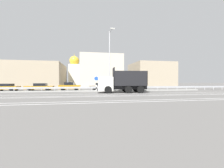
{
  "coord_description": "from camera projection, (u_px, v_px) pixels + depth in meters",
  "views": [
    {
      "loc": [
        -2.25,
        -23.19,
        1.65
      ],
      "look_at": [
        2.07,
        0.48,
        1.28
      ],
      "focal_mm": 24.0,
      "sensor_mm": 36.0,
      "label": 1
    }
  ],
  "objects": [
    {
      "name": "background_building_2",
      "position": [
        150.0,
        75.0,
        50.85
      ],
      "size": [
        12.27,
        12.8,
        7.85
      ],
      "primitive_type": "cube",
      "color": "tan",
      "rests_on": "ground_plane"
    },
    {
      "name": "lane_strip_0",
      "position": [
        125.0,
        94.0,
        20.65
      ],
      "size": [
        68.95,
        0.16,
        0.01
      ],
      "primitive_type": "cube",
      "color": "silver",
      "rests_on": "ground_plane"
    },
    {
      "name": "parked_car_6",
      "position": [
        130.0,
        86.0,
        30.91
      ],
      "size": [
        4.52,
        2.08,
        1.54
      ],
      "rotation": [
        0.0,
        0.0,
        -1.51
      ],
      "color": "#A3A3A8",
      "rests_on": "ground_plane"
    },
    {
      "name": "lane_strip_1",
      "position": [
        131.0,
        95.0,
        18.3
      ],
      "size": [
        68.95,
        0.16,
        0.01
      ],
      "primitive_type": "cube",
      "color": "silver",
      "rests_on": "ground_plane"
    },
    {
      "name": "background_building_0",
      "position": [
        33.0,
        76.0,
        41.18
      ],
      "size": [
        15.93,
        15.23,
        6.53
      ],
      "primitive_type": "cube",
      "color": "tan",
      "rests_on": "ground_plane"
    },
    {
      "name": "median_guardrail",
      "position": [
        98.0,
        88.0,
        26.47
      ],
      "size": [
        68.95,
        0.09,
        0.78
      ],
      "color": "#9EA0A5",
      "rests_on": "ground_plane"
    },
    {
      "name": "lane_strip_3",
      "position": [
        147.0,
        100.0,
        13.47
      ],
      "size": [
        68.95,
        0.16,
        0.01
      ],
      "primitive_type": "cube",
      "color": "silver",
      "rests_on": "ground_plane"
    },
    {
      "name": "lane_strip_2",
      "position": [
        133.0,
        96.0,
        17.29
      ],
      "size": [
        68.95,
        0.16,
        0.01
      ],
      "primitive_type": "cube",
      "color": "silver",
      "rests_on": "ground_plane"
    },
    {
      "name": "parked_car_3",
      "position": [
        40.0,
        87.0,
        27.61
      ],
      "size": [
        4.88,
        2.05,
        1.36
      ],
      "rotation": [
        0.0,
        0.0,
        1.57
      ],
      "color": "#B27A14",
      "rests_on": "ground_plane"
    },
    {
      "name": "median_island",
      "position": [
        98.0,
        91.0,
        25.59
      ],
      "size": [
        37.92,
        1.1,
        0.18
      ],
      "primitive_type": "cube",
      "color": "gray",
      "rests_on": "ground_plane"
    },
    {
      "name": "street_lamp_1",
      "position": [
        110.0,
        58.0,
        25.72
      ],
      "size": [
        0.71,
        2.33,
        10.34
      ],
      "color": "#ADADB2",
      "rests_on": "ground_plane"
    },
    {
      "name": "ground_plane",
      "position": [
        99.0,
        92.0,
        23.24
      ],
      "size": [
        320.0,
        320.0,
        0.0
      ],
      "primitive_type": "plane",
      "color": "#605E5B"
    },
    {
      "name": "median_road_sign",
      "position": [
        96.0,
        83.0,
        25.52
      ],
      "size": [
        0.73,
        0.16,
        2.55
      ],
      "color": "white",
      "rests_on": "ground_plane"
    },
    {
      "name": "parked_car_2",
      "position": [
        6.0,
        87.0,
        26.46
      ],
      "size": [
        4.13,
        2.11,
        1.31
      ],
      "rotation": [
        0.0,
        0.0,
        1.54
      ],
      "color": "#B27A14",
      "rests_on": "ground_plane"
    },
    {
      "name": "lane_strip_4",
      "position": [
        152.0,
        101.0,
        12.44
      ],
      "size": [
        68.95,
        0.16,
        0.01
      ],
      "primitive_type": "cube",
      "color": "silver",
      "rests_on": "ground_plane"
    },
    {
      "name": "church_tower",
      "position": [
        74.0,
        72.0,
        50.72
      ],
      "size": [
        3.6,
        3.6,
        11.23
      ],
      "color": "silver",
      "rests_on": "ground_plane"
    },
    {
      "name": "dump_truck",
      "position": [
        116.0,
        84.0,
        22.32
      ],
      "size": [
        7.46,
        3.32,
        3.71
      ],
      "rotation": [
        0.0,
        0.0,
        1.48
      ],
      "color": "silver",
      "rests_on": "ground_plane"
    },
    {
      "name": "background_building_1",
      "position": [
        100.0,
        72.0,
        45.04
      ],
      "size": [
        11.57,
        12.75,
        9.18
      ],
      "primitive_type": "cube",
      "color": "beige",
      "rests_on": "ground_plane"
    },
    {
      "name": "parked_car_4",
      "position": [
        70.0,
        86.0,
        28.04
      ],
      "size": [
        3.9,
        1.85,
        1.53
      ],
      "rotation": [
        0.0,
        0.0,
        -1.59
      ],
      "color": "#B27A14",
      "rests_on": "ground_plane"
    },
    {
      "name": "parked_car_5",
      "position": [
        102.0,
        86.0,
        29.65
      ],
      "size": [
        4.89,
        1.94,
        1.36
      ],
      "rotation": [
        0.0,
        0.0,
        -1.52
      ],
      "color": "gray",
      "rests_on": "ground_plane"
    }
  ]
}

